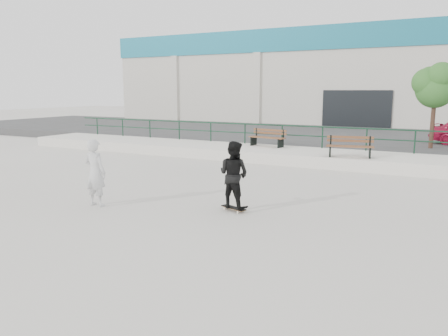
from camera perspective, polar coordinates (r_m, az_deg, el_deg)
The scene contains 11 objects.
ground at distance 11.78m, azimuth -6.09°, elevation -5.65°, with size 120.00×120.00×0.00m, color #B3ACA3.
ledge at distance 20.17m, azimuth 8.95°, elevation 1.62°, with size 30.00×3.00×0.50m, color silver.
parking_strip at distance 28.30m, azimuth 14.46°, elevation 3.84°, with size 60.00×14.00×0.50m, color #383838.
railing at distance 21.28m, azimuth 10.14°, elevation 4.72°, with size 28.00×0.06×1.03m.
commercial_building at distance 41.92m, azimuth 19.18°, elevation 11.47°, with size 44.20×16.33×8.00m.
bench_left at distance 21.32m, azimuth 5.71°, elevation 3.96°, with size 1.89×0.82×0.84m.
bench_right at distance 18.52m, azimuth 16.13°, elevation 2.70°, with size 1.94×0.91×0.86m.
tree at distance 22.64m, azimuth 26.00°, elevation 9.78°, with size 2.22×1.97×3.94m.
skateboard at distance 11.76m, azimuth 1.25°, elevation -5.25°, with size 0.80×0.45×0.09m.
standing_skater at distance 11.55m, azimuth 1.27°, elevation -0.86°, with size 0.87×0.68×1.79m, color black.
seated_skater at distance 12.58m, azimuth -16.45°, elevation -0.61°, with size 0.69×0.45×1.88m, color silver.
Camera 1 is at (6.30, -9.43, 3.19)m, focal length 35.00 mm.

